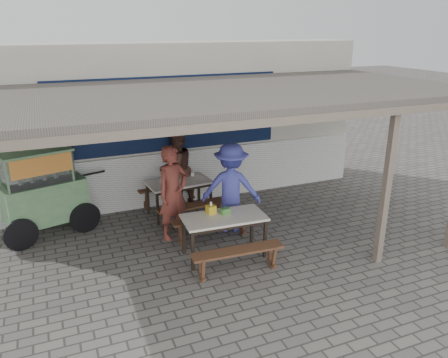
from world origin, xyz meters
name	(u,v)px	position (x,y,z in m)	size (l,w,h in m)	color
ground	(231,262)	(0.00, 0.00, 0.00)	(60.00, 60.00, 0.00)	#63605A
back_wall	(170,123)	(0.00, 3.58, 1.72)	(9.00, 1.28, 3.50)	beige
warung_roof	(212,96)	(0.02, 0.90, 2.71)	(9.00, 4.21, 2.81)	#534C47
table_left	(179,185)	(-0.22, 2.29, 0.67)	(1.37, 0.85, 0.75)	white
bench_left_street	(192,210)	(-0.16, 1.65, 0.34)	(1.43, 0.41, 0.45)	brown
bench_left_wall	(169,190)	(-0.28, 2.93, 0.34)	(1.43, 0.41, 0.45)	brown
table_right	(224,220)	(-0.02, 0.28, 0.67)	(1.45, 0.78, 0.75)	white
bench_right_street	(238,256)	(-0.06, -0.38, 0.34)	(1.53, 0.36, 0.45)	brown
bench_right_wall	(212,223)	(0.01, 0.95, 0.34)	(1.53, 0.36, 0.45)	brown
vendor_cart	(42,189)	(-2.87, 2.38, 0.92)	(2.00, 1.22, 1.69)	#71A16B
patron_street_side	(173,193)	(-0.62, 1.32, 0.90)	(0.66, 0.43, 1.80)	brown
patron_wall_side	(176,169)	(-0.14, 2.75, 0.87)	(0.85, 0.66, 1.74)	#52332A
patron_right_table	(231,188)	(0.50, 1.19, 0.88)	(1.14, 0.66, 1.77)	#454AB5
tissue_box	(211,209)	(-0.18, 0.49, 0.82)	(0.15, 0.15, 0.15)	gold
donation_box	(225,211)	(0.04, 0.37, 0.80)	(0.16, 0.11, 0.11)	#447F38
condiment_jar	(192,174)	(0.16, 2.52, 0.79)	(0.08, 0.08, 0.08)	white
condiment_bowl	(162,181)	(-0.56, 2.40, 0.77)	(0.18, 0.18, 0.04)	silver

